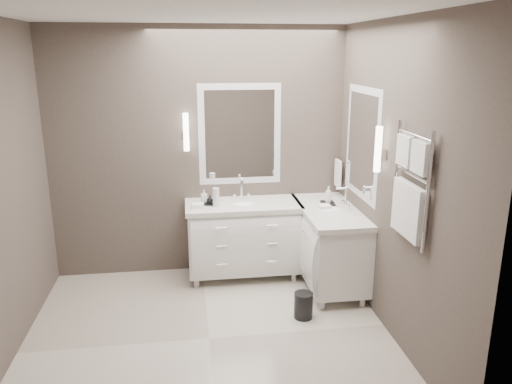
{
  "coord_description": "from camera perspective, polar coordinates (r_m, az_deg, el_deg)",
  "views": [
    {
      "loc": [
        -0.14,
        -3.87,
        2.43
      ],
      "look_at": [
        0.52,
        0.7,
        1.12
      ],
      "focal_mm": 35.0,
      "sensor_mm": 36.0,
      "label": 1
    }
  ],
  "objects": [
    {
      "name": "towel_bar_corner",
      "position": [
        5.65,
        9.35,
        2.19
      ],
      "size": [
        0.03,
        0.22,
        0.3
      ],
      "color": "white",
      "rests_on": "wall_right"
    },
    {
      "name": "amenity_tray_back",
      "position": [
        5.34,
        -5.6,
        -1.3
      ],
      "size": [
        0.17,
        0.14,
        0.02
      ],
      "primitive_type": "cube",
      "rotation": [
        0.0,
        0.0,
        -0.26
      ],
      "color": "black",
      "rests_on": "vanity_back"
    },
    {
      "name": "towel_ladder",
      "position": [
        4.0,
        17.17,
        0.1
      ],
      "size": [
        0.06,
        0.58,
        0.9
      ],
      "color": "white",
      "rests_on": "wall_right"
    },
    {
      "name": "sconce_back",
      "position": [
        5.36,
        -8.0,
        6.72
      ],
      "size": [
        0.06,
        0.06,
        0.4
      ],
      "color": "white",
      "rests_on": "wall_back"
    },
    {
      "name": "mirror_back",
      "position": [
        5.46,
        -1.86,
        6.57
      ],
      "size": [
        0.9,
        0.02,
        1.1
      ],
      "color": "white",
      "rests_on": "wall_back"
    },
    {
      "name": "floor",
      "position": [
        4.57,
        -5.38,
        -16.37
      ],
      "size": [
        3.2,
        3.0,
        0.01
      ],
      "primitive_type": "cube",
      "color": "beige",
      "rests_on": "ground"
    },
    {
      "name": "vanity_right",
      "position": [
        5.36,
        8.34,
        -5.61
      ],
      "size": [
        0.59,
        1.24,
        0.97
      ],
      "color": "white",
      "rests_on": "floor"
    },
    {
      "name": "ceiling",
      "position": [
        3.89,
        -6.47,
        19.83
      ],
      "size": [
        3.2,
        3.0,
        0.01
      ],
      "primitive_type": "cube",
      "color": "white",
      "rests_on": "wall_back"
    },
    {
      "name": "soap_bottle_c",
      "position": [
        5.33,
        8.25,
        -0.28
      ],
      "size": [
        0.08,
        0.08,
        0.18
      ],
      "primitive_type": "imported",
      "rotation": [
        0.0,
        0.0,
        0.16
      ],
      "color": "white",
      "rests_on": "amenity_tray_right"
    },
    {
      "name": "soap_bottle_a",
      "position": [
        5.34,
        -5.96,
        -0.46
      ],
      "size": [
        0.07,
        0.07,
        0.13
      ],
      "primitive_type": "imported",
      "rotation": [
        0.0,
        0.0,
        0.17
      ],
      "color": "white",
      "rests_on": "amenity_tray_back"
    },
    {
      "name": "waste_bin",
      "position": [
        4.82,
        5.44,
        -12.77
      ],
      "size": [
        0.23,
        0.23,
        0.25
      ],
      "primitive_type": "cylinder",
      "rotation": [
        0.0,
        0.0,
        -0.33
      ],
      "color": "black",
      "rests_on": "floor"
    },
    {
      "name": "wall_front",
      "position": [
        2.6,
        -4.44,
        -8.65
      ],
      "size": [
        3.2,
        0.01,
        2.7
      ],
      "primitive_type": "cube",
      "color": "#483F3A",
      "rests_on": "floor"
    },
    {
      "name": "water_bottle",
      "position": [
        5.24,
        -4.59,
        -0.6
      ],
      "size": [
        0.08,
        0.08,
        0.2
      ],
      "primitive_type": "cylinder",
      "rotation": [
        0.0,
        0.0,
        0.09
      ],
      "color": "silver",
      "rests_on": "vanity_back"
    },
    {
      "name": "wall_back",
      "position": [
        5.49,
        -6.55,
        4.4
      ],
      "size": [
        3.2,
        0.01,
        2.7
      ],
      "primitive_type": "cube",
      "color": "#483F3A",
      "rests_on": "floor"
    },
    {
      "name": "wall_right",
      "position": [
        4.38,
        15.59,
        1.0
      ],
      "size": [
        0.01,
        3.0,
        2.7
      ],
      "primitive_type": "cube",
      "color": "#483F3A",
      "rests_on": "floor"
    },
    {
      "name": "amenity_tray_right",
      "position": [
        5.36,
        8.21,
        -1.32
      ],
      "size": [
        0.15,
        0.19,
        0.03
      ],
      "primitive_type": "cube",
      "rotation": [
        0.0,
        0.0,
        -0.08
      ],
      "color": "black",
      "rests_on": "vanity_right"
    },
    {
      "name": "mirror_right",
      "position": [
        5.06,
        12.01,
        5.49
      ],
      "size": [
        0.02,
        0.9,
        1.1
      ],
      "color": "white",
      "rests_on": "wall_right"
    },
    {
      "name": "sconce_right",
      "position": [
        4.5,
        13.78,
        4.67
      ],
      "size": [
        0.06,
        0.06,
        0.4
      ],
      "color": "white",
      "rests_on": "wall_right"
    },
    {
      "name": "soap_bottle_b",
      "position": [
        5.3,
        -5.28,
        -0.81
      ],
      "size": [
        0.08,
        0.08,
        0.09
      ],
      "primitive_type": "imported",
      "rotation": [
        0.0,
        0.0,
        -0.23
      ],
      "color": "black",
      "rests_on": "amenity_tray_back"
    },
    {
      "name": "vanity_back",
      "position": [
        5.49,
        -1.45,
        -4.91
      ],
      "size": [
        1.24,
        0.59,
        0.97
      ],
      "color": "white",
      "rests_on": "floor"
    }
  ]
}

